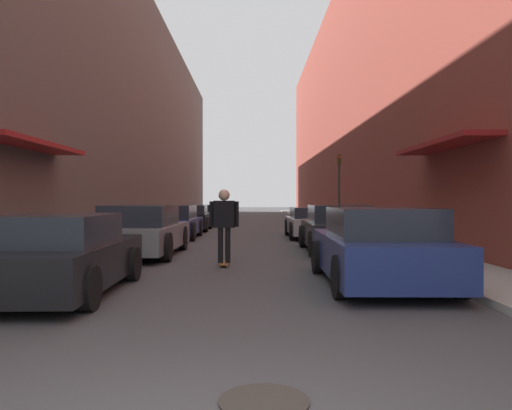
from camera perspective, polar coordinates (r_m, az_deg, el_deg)
ground at (r=25.27m, az=-1.19°, el=-2.76°), size 124.27×124.27×0.00m
curb_strip_left at (r=31.31m, az=-9.58°, el=-1.98°), size 1.80×56.49×0.12m
curb_strip_right at (r=31.21m, az=7.52°, el=-1.99°), size 1.80×56.49×0.12m
building_row_left at (r=32.27m, az=-14.78°, el=9.92°), size 4.90×56.49×13.40m
building_row_right at (r=32.22m, az=12.75°, el=11.14°), size 4.90×56.49×14.73m
parked_car_left_0 at (r=8.72m, az=-21.73°, el=-5.42°), size 2.00×4.12×1.30m
parked_car_left_1 at (r=13.89m, az=-12.89°, el=-2.94°), size 2.00×4.55×1.37m
parked_car_left_2 at (r=19.60m, az=-9.60°, el=-1.97°), size 2.06×4.05×1.29m
parked_car_left_3 at (r=24.41m, az=-7.55°, el=-1.46°), size 1.94×4.27×1.23m
parked_car_left_4 at (r=30.06m, az=-6.17°, el=-1.10°), size 1.95×4.16×1.17m
parked_car_right_0 at (r=9.25m, az=13.91°, el=-4.75°), size 2.05×4.29×1.39m
parked_car_right_1 at (r=14.70m, az=9.26°, el=-2.73°), size 1.93×4.31×1.36m
parked_car_right_2 at (r=19.80m, az=6.32°, el=-2.02°), size 1.89×4.08×1.20m
skateboarder at (r=11.49m, az=-3.66°, el=-1.58°), size 0.68×0.78×1.76m
manhole_cover at (r=4.08m, az=0.92°, el=-21.52°), size 0.70×0.70×0.02m
traffic_light at (r=21.99m, az=9.47°, el=2.41°), size 0.16×0.22×3.33m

